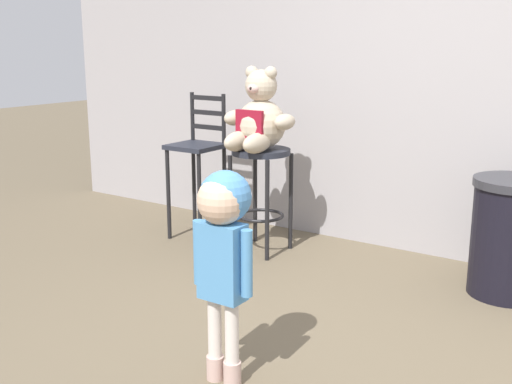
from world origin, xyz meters
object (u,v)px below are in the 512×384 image
(bar_stool_with_teddy, at_px, (261,177))
(teddy_bear, at_px, (259,119))
(trash_bin, at_px, (511,237))
(child_walking, at_px, (223,232))
(bar_chair_empty, at_px, (198,156))

(bar_stool_with_teddy, bearing_deg, teddy_bear, -90.00)
(teddy_bear, xyz_separation_m, trash_bin, (1.73, 0.18, -0.62))
(bar_stool_with_teddy, relative_size, teddy_bear, 1.31)
(child_walking, distance_m, trash_bin, 2.02)
(child_walking, height_order, trash_bin, child_walking)
(teddy_bear, distance_m, trash_bin, 1.85)
(trash_bin, bearing_deg, child_walking, -114.41)
(teddy_bear, distance_m, child_walking, 1.89)
(bar_stool_with_teddy, height_order, bar_chair_empty, bar_chair_empty)
(teddy_bear, relative_size, child_walking, 0.60)
(teddy_bear, bearing_deg, bar_stool_with_teddy, 90.00)
(bar_stool_with_teddy, distance_m, trash_bin, 1.75)
(bar_stool_with_teddy, relative_size, child_walking, 0.78)
(bar_stool_with_teddy, bearing_deg, trash_bin, 5.04)
(bar_stool_with_teddy, distance_m, child_walking, 1.90)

